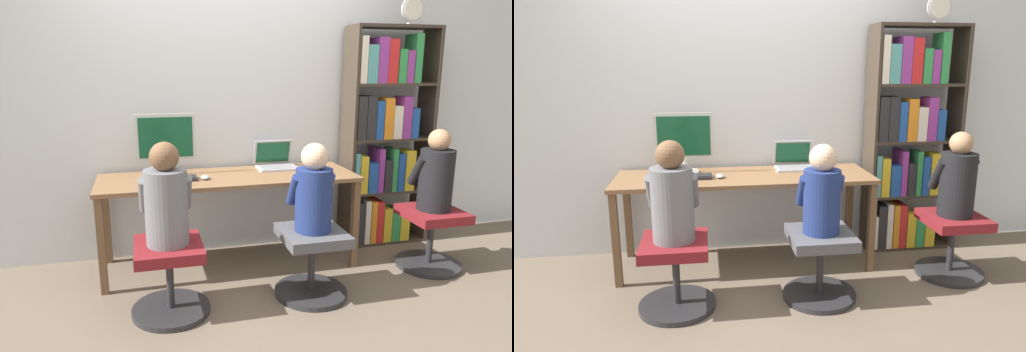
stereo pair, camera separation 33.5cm
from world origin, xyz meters
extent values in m
plane|color=brown|center=(0.00, 0.00, 0.00)|extent=(14.00, 14.00, 0.00)
cube|color=silver|center=(0.00, 0.69, 1.30)|extent=(10.00, 0.05, 2.60)
cube|color=brown|center=(0.00, 0.31, 0.71)|extent=(1.95, 0.62, 0.03)
cube|color=brown|center=(-0.93, 0.04, 0.35)|extent=(0.05, 0.05, 0.69)
cube|color=brown|center=(0.93, 0.04, 0.35)|extent=(0.05, 0.05, 0.69)
cube|color=brown|center=(-0.93, 0.58, 0.35)|extent=(0.05, 0.05, 0.69)
cube|color=brown|center=(0.93, 0.58, 0.35)|extent=(0.05, 0.05, 0.69)
cylinder|color=beige|center=(-0.45, 0.46, 0.73)|extent=(0.21, 0.21, 0.01)
cylinder|color=beige|center=(-0.45, 0.46, 0.79)|extent=(0.04, 0.04, 0.10)
cube|color=beige|center=(-0.45, 0.46, 1.01)|extent=(0.45, 0.02, 0.35)
cube|color=#144C2D|center=(-0.45, 0.45, 1.01)|extent=(0.40, 0.01, 0.30)
cube|color=#B7B7BC|center=(0.42, 0.44, 0.73)|extent=(0.32, 0.21, 0.02)
cube|color=gray|center=(0.42, 0.44, 0.74)|extent=(0.28, 0.16, 0.00)
cube|color=#B7B7BC|center=(0.42, 0.57, 0.84)|extent=(0.32, 0.06, 0.20)
cube|color=#144C2D|center=(0.42, 0.56, 0.84)|extent=(0.28, 0.05, 0.17)
cube|color=#232326|center=(-0.44, 0.26, 0.73)|extent=(0.38, 0.14, 0.02)
cube|color=black|center=(-0.44, 0.26, 0.75)|extent=(0.35, 0.11, 0.00)
ellipsoid|color=#99999E|center=(-0.19, 0.25, 0.74)|extent=(0.07, 0.10, 0.03)
cylinder|color=#262628|center=(-0.50, -0.32, 0.02)|extent=(0.50, 0.50, 0.04)
cylinder|color=#262628|center=(-0.50, -0.32, 0.22)|extent=(0.05, 0.05, 0.36)
cube|color=maroon|center=(-0.50, -0.32, 0.43)|extent=(0.42, 0.43, 0.07)
cylinder|color=#262628|center=(0.45, -0.31, 0.02)|extent=(0.50, 0.50, 0.04)
cylinder|color=#262628|center=(0.45, -0.31, 0.22)|extent=(0.05, 0.05, 0.36)
cube|color=#4C4C51|center=(0.45, -0.31, 0.43)|extent=(0.42, 0.43, 0.07)
cylinder|color=slate|center=(-0.50, -0.32, 0.70)|extent=(0.26, 0.26, 0.47)
sphere|color=brown|center=(-0.50, -0.32, 1.01)|extent=(0.18, 0.18, 0.18)
cylinder|color=slate|center=(-0.63, -0.25, 0.77)|extent=(0.07, 0.20, 0.26)
cylinder|color=slate|center=(-0.38, -0.25, 0.77)|extent=(0.07, 0.20, 0.26)
cylinder|color=navy|center=(0.45, -0.31, 0.68)|extent=(0.24, 0.24, 0.42)
sphere|color=beige|center=(0.45, -0.31, 0.97)|extent=(0.18, 0.18, 0.18)
cylinder|color=navy|center=(0.33, -0.25, 0.74)|extent=(0.07, 0.18, 0.23)
cylinder|color=navy|center=(0.56, -0.25, 0.74)|extent=(0.07, 0.18, 0.23)
cube|color=#382D23|center=(1.06, 0.49, 0.93)|extent=(0.02, 0.28, 1.86)
cube|color=#382D23|center=(1.79, 0.49, 0.93)|extent=(0.02, 0.28, 1.86)
cube|color=#382D23|center=(1.42, 0.49, 0.01)|extent=(0.71, 0.26, 0.02)
cube|color=#382D23|center=(1.42, 0.49, 0.47)|extent=(0.71, 0.26, 0.02)
cube|color=#382D23|center=(1.42, 0.49, 0.93)|extent=(0.71, 0.26, 0.02)
cube|color=#382D23|center=(1.42, 0.49, 1.39)|extent=(0.71, 0.26, 0.02)
cube|color=#382D23|center=(1.42, 0.49, 1.85)|extent=(0.71, 0.26, 0.02)
cube|color=silver|center=(1.10, 0.47, 0.17)|extent=(0.04, 0.22, 0.29)
cube|color=#262628|center=(1.16, 0.46, 0.21)|extent=(0.07, 0.20, 0.37)
cube|color=silver|center=(1.22, 0.45, 0.22)|extent=(0.05, 0.19, 0.38)
cube|color=orange|center=(1.28, 0.46, 0.21)|extent=(0.05, 0.20, 0.37)
cube|color=red|center=(1.34, 0.47, 0.21)|extent=(0.06, 0.22, 0.37)
cube|color=gold|center=(1.42, 0.47, 0.17)|extent=(0.08, 0.23, 0.30)
cube|color=#2D8C47|center=(1.50, 0.46, 0.16)|extent=(0.08, 0.19, 0.28)
cube|color=gold|center=(1.59, 0.45, 0.17)|extent=(0.09, 0.18, 0.29)
cube|color=teal|center=(1.10, 0.45, 0.65)|extent=(0.04, 0.19, 0.34)
cube|color=gold|center=(1.16, 0.44, 0.64)|extent=(0.07, 0.16, 0.32)
cube|color=#1E4C9E|center=(1.25, 0.46, 0.61)|extent=(0.09, 0.21, 0.26)
cube|color=#8C338C|center=(1.32, 0.47, 0.67)|extent=(0.05, 0.22, 0.37)
cube|color=#262628|center=(1.39, 0.46, 0.62)|extent=(0.07, 0.19, 0.27)
cube|color=#2D8C47|center=(1.45, 0.45, 0.67)|extent=(0.05, 0.17, 0.37)
cube|color=#1E4C9E|center=(1.51, 0.47, 0.64)|extent=(0.06, 0.22, 0.32)
cube|color=gold|center=(1.59, 0.44, 0.66)|extent=(0.09, 0.16, 0.35)
cube|color=#262628|center=(1.12, 0.47, 1.12)|extent=(0.08, 0.23, 0.36)
cube|color=#262628|center=(1.20, 0.46, 1.12)|extent=(0.08, 0.21, 0.36)
cube|color=#1E4C9E|center=(1.28, 0.46, 1.10)|extent=(0.06, 0.20, 0.32)
cube|color=orange|center=(1.36, 0.44, 1.11)|extent=(0.08, 0.17, 0.34)
cube|color=silver|center=(1.44, 0.44, 1.08)|extent=(0.08, 0.17, 0.27)
cube|color=#8C338C|center=(1.53, 0.45, 1.12)|extent=(0.08, 0.18, 0.35)
cube|color=#1E4C9E|center=(1.61, 0.44, 1.07)|extent=(0.07, 0.16, 0.25)
cube|color=silver|center=(1.11, 0.47, 1.58)|extent=(0.06, 0.22, 0.37)
cube|color=teal|center=(1.18, 0.48, 1.55)|extent=(0.09, 0.23, 0.30)
cube|color=#8C338C|center=(1.28, 0.47, 1.58)|extent=(0.08, 0.22, 0.36)
cube|color=red|center=(1.36, 0.44, 1.57)|extent=(0.09, 0.16, 0.35)
cube|color=#2D8C47|center=(1.45, 0.45, 1.53)|extent=(0.07, 0.18, 0.27)
cube|color=#8C338C|center=(1.52, 0.44, 1.53)|extent=(0.06, 0.16, 0.26)
cube|color=#2D8C47|center=(1.59, 0.46, 1.59)|extent=(0.06, 0.19, 0.39)
cube|color=#B2B2B7|center=(1.53, 0.41, 1.87)|extent=(0.07, 0.03, 0.02)
cylinder|color=#B2B2B7|center=(1.53, 0.41, 1.98)|extent=(0.20, 0.02, 0.20)
cylinder|color=silver|center=(1.53, 0.40, 1.98)|extent=(0.17, 0.00, 0.17)
cylinder|color=#262628|center=(1.50, -0.11, 0.02)|extent=(0.50, 0.50, 0.04)
cylinder|color=#262628|center=(1.50, -0.11, 0.22)|extent=(0.05, 0.05, 0.36)
cube|color=maroon|center=(1.50, -0.11, 0.43)|extent=(0.42, 0.43, 0.07)
cylinder|color=black|center=(1.50, -0.11, 0.70)|extent=(0.25, 0.25, 0.46)
sphere|color=#A87A56|center=(1.50, -0.11, 1.00)|extent=(0.16, 0.16, 0.16)
cylinder|color=black|center=(1.39, -0.04, 0.77)|extent=(0.07, 0.19, 0.25)
cylinder|color=black|center=(1.62, -0.04, 0.77)|extent=(0.07, 0.19, 0.25)
camera|label=1|loc=(-0.62, -3.01, 1.53)|focal=32.00mm
camera|label=2|loc=(-0.29, -3.07, 1.53)|focal=32.00mm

